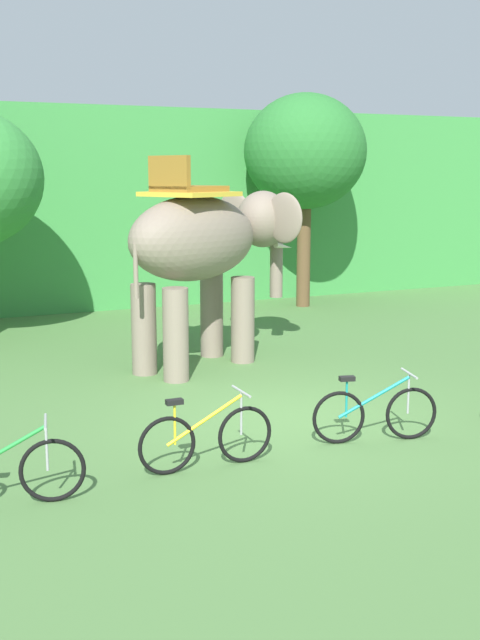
% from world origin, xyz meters
% --- Properties ---
extents(ground_plane, '(80.00, 80.00, 0.00)m').
position_xyz_m(ground_plane, '(0.00, 0.00, 0.00)').
color(ground_plane, '#4C753D').
extents(foliage_hedge, '(36.00, 6.00, 5.14)m').
position_xyz_m(foliage_hedge, '(0.00, 12.95, 2.57)').
color(foliage_hedge, '#3D8E42').
rests_on(foliage_hedge, ground).
extents(tree_center_left, '(3.15, 3.15, 5.50)m').
position_xyz_m(tree_center_left, '(4.83, 8.55, 3.99)').
color(tree_center_left, brown).
rests_on(tree_center_left, ground).
extents(elephant, '(4.13, 3.08, 3.78)m').
position_xyz_m(elephant, '(0.12, 3.55, 2.20)').
color(elephant, gray).
rests_on(elephant, ground).
extents(bike_green, '(1.69, 0.52, 0.92)m').
position_xyz_m(bike_green, '(-4.21, -1.51, 0.39)').
color(bike_green, black).
rests_on(bike_green, ground).
extents(bike_yellow, '(1.71, 0.52, 0.92)m').
position_xyz_m(bike_yellow, '(-1.84, -1.36, 0.39)').
color(bike_yellow, black).
rests_on(bike_yellow, ground).
extents(bike_teal, '(1.67, 0.59, 0.92)m').
position_xyz_m(bike_teal, '(0.54, -1.35, 0.39)').
color(bike_teal, black).
rests_on(bike_teal, ground).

